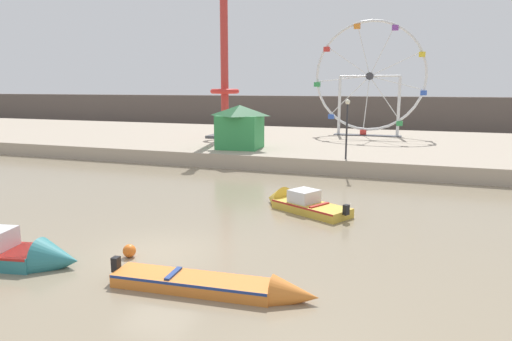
% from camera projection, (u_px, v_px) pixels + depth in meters
% --- Properties ---
extents(ground_plane, '(240.00, 240.00, 0.00)m').
position_uv_depth(ground_plane, '(157.00, 253.00, 15.77)').
color(ground_plane, gray).
extents(quay_promenade, '(110.00, 23.13, 1.02)m').
position_uv_depth(quay_promenade, '(320.00, 145.00, 41.05)').
color(quay_promenade, tan).
rests_on(quay_promenade, ground_plane).
extents(distant_town_skyline, '(140.00, 3.00, 4.40)m').
position_uv_depth(distant_town_skyline, '(355.00, 113.00, 61.61)').
color(distant_town_skyline, '#564C47').
rests_on(distant_town_skyline, ground_plane).
extents(motorboat_orange_hull, '(6.13, 1.47, 1.01)m').
position_uv_depth(motorboat_orange_hull, '(227.00, 286.00, 12.63)').
color(motorboat_orange_hull, orange).
rests_on(motorboat_orange_hull, ground_plane).
extents(motorboat_mustard_yellow, '(4.76, 3.43, 1.47)m').
position_uv_depth(motorboat_mustard_yellow, '(297.00, 203.00, 21.40)').
color(motorboat_mustard_yellow, gold).
rests_on(motorboat_mustard_yellow, ground_plane).
extents(motorboat_teal_painted, '(6.28, 2.52, 1.57)m').
position_uv_depth(motorboat_teal_painted, '(3.00, 254.00, 14.73)').
color(motorboat_teal_painted, teal).
rests_on(motorboat_teal_painted, ground_plane).
extents(ferris_wheel_white_frame, '(10.42, 1.20, 10.76)m').
position_uv_depth(ferris_wheel_white_frame, '(370.00, 78.00, 42.92)').
color(ferris_wheel_white_frame, silver).
rests_on(ferris_wheel_white_frame, quay_promenade).
extents(drop_tower_red_tower, '(2.80, 2.80, 16.25)m').
position_uv_depth(drop_tower_red_tower, '(224.00, 68.00, 41.30)').
color(drop_tower_red_tower, '#BC332D').
rests_on(drop_tower_red_tower, quay_promenade).
extents(carnival_booth_green_kiosk, '(3.62, 3.31, 3.29)m').
position_uv_depth(carnival_booth_green_kiosk, '(240.00, 126.00, 34.52)').
color(carnival_booth_green_kiosk, '#33934C').
rests_on(carnival_booth_green_kiosk, quay_promenade).
extents(promenade_lamp_near, '(0.32, 0.32, 3.84)m').
position_uv_depth(promenade_lamp_near, '(347.00, 120.00, 29.26)').
color(promenade_lamp_near, '#2D2D33').
rests_on(promenade_lamp_near, quay_promenade).
extents(mooring_buoy_orange, '(0.44, 0.44, 0.44)m').
position_uv_depth(mooring_buoy_orange, '(129.00, 251.00, 15.34)').
color(mooring_buoy_orange, orange).
rests_on(mooring_buoy_orange, ground_plane).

